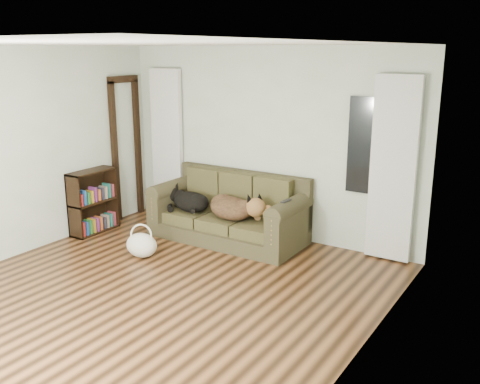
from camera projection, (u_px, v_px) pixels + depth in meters
The scene contains 15 objects.
floor at pixel (148, 298), 5.65m from camera, with size 5.00×5.00×0.00m, color black.
ceiling at pixel (135, 44), 4.98m from camera, with size 5.00×5.00×0.00m, color white.
wall_back at pixel (266, 143), 7.36m from camera, with size 4.50×0.04×2.60m, color silver.
wall_left at pixel (3, 156), 6.48m from camera, with size 0.04×5.00×2.60m, color silver.
wall_right at pixel (359, 215), 4.16m from camera, with size 0.04×5.00×2.60m, color silver.
curtain_left at pixel (167, 143), 8.21m from camera, with size 0.55×0.08×2.25m, color silver.
curtain_right at pixel (393, 170), 6.40m from camera, with size 0.55×0.08×2.25m, color silver.
window_pane at pixel (367, 146), 6.56m from camera, with size 0.50×0.03×1.20m, color black.
door_casing at pixel (127, 150), 8.19m from camera, with size 0.07×0.60×2.10m, color black.
sofa at pixel (227, 208), 7.30m from camera, with size 2.11×0.91×0.86m, color #352E1F.
dog_black_lab at pixel (189, 201), 7.53m from camera, with size 0.63×0.44×0.27m, color black.
dog_shepherd at pixel (234, 209), 7.13m from camera, with size 0.72×0.51×0.32m, color black.
tv_remote at pixel (286, 201), 6.63m from camera, with size 0.05×0.20×0.02m, color black.
tote_bag at pixel (142, 245), 6.75m from camera, with size 0.42×0.33×0.31m, color silver.
bookshelf at pixel (93, 198), 7.60m from camera, with size 0.27×0.72×0.91m, color black.
Camera 1 is at (3.59, -3.85, 2.55)m, focal length 40.00 mm.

